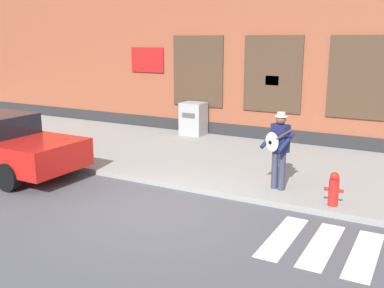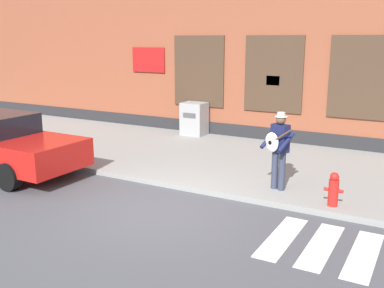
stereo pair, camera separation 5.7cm
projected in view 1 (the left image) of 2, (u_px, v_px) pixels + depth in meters
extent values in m
plane|color=#4C4C51|center=(160.00, 211.00, 9.14)|extent=(160.00, 160.00, 0.00)
cube|color=gray|center=(238.00, 161.00, 12.56)|extent=(28.00, 5.47, 0.13)
cube|color=brown|center=(294.00, 21.00, 15.69)|extent=(28.00, 4.00, 8.03)
cube|color=#28282B|center=(270.00, 136.00, 14.83)|extent=(28.00, 0.04, 0.55)
cube|color=#473323|center=(198.00, 71.00, 15.62)|extent=(1.93, 0.06, 2.43)
cube|color=black|center=(198.00, 71.00, 15.61)|extent=(1.81, 0.03, 2.31)
cube|color=#473323|center=(273.00, 74.00, 14.35)|extent=(1.93, 0.06, 2.43)
cube|color=black|center=(272.00, 74.00, 14.34)|extent=(1.81, 0.03, 2.31)
cube|color=#473323|center=(362.00, 78.00, 13.08)|extent=(1.93, 0.06, 2.43)
cube|color=black|center=(362.00, 78.00, 13.07)|extent=(1.81, 0.03, 2.31)
cube|color=red|center=(147.00, 60.00, 16.52)|extent=(1.40, 0.04, 0.90)
cube|color=yellow|center=(272.00, 81.00, 14.38)|extent=(0.44, 0.02, 0.30)
cube|color=silver|center=(283.00, 237.00, 7.92)|extent=(0.42, 1.90, 0.01)
cube|color=silver|center=(322.00, 245.00, 7.60)|extent=(0.42, 1.90, 0.01)
cube|color=silver|center=(364.00, 254.00, 7.28)|extent=(0.42, 1.90, 0.01)
cube|color=red|center=(1.00, 148.00, 11.57)|extent=(4.63, 1.92, 0.68)
cube|color=silver|center=(82.00, 151.00, 10.95)|extent=(0.06, 0.24, 0.12)
cube|color=silver|center=(46.00, 162.00, 9.98)|extent=(0.06, 0.24, 0.12)
cylinder|color=black|center=(65.00, 160.00, 11.74)|extent=(0.66, 0.25, 0.66)
cylinder|color=black|center=(9.00, 177.00, 10.27)|extent=(0.66, 0.25, 0.66)
cylinder|color=#33384C|center=(282.00, 171.00, 9.90)|extent=(0.15, 0.15, 0.86)
cylinder|color=#33384C|center=(275.00, 170.00, 10.02)|extent=(0.15, 0.15, 0.86)
cube|color=#191E47|center=(280.00, 138.00, 9.79)|extent=(0.43, 0.34, 0.62)
sphere|color=brown|center=(281.00, 119.00, 9.70)|extent=(0.22, 0.22, 0.22)
cylinder|color=beige|center=(281.00, 116.00, 9.69)|extent=(0.27, 0.28, 0.02)
cylinder|color=beige|center=(281.00, 114.00, 9.67)|extent=(0.18, 0.18, 0.09)
cylinder|color=#191E47|center=(286.00, 142.00, 9.56)|extent=(0.26, 0.51, 0.39)
cylinder|color=#191E47|center=(269.00, 139.00, 9.92)|extent=(0.26, 0.51, 0.39)
ellipsoid|color=silver|center=(272.00, 142.00, 9.76)|extent=(0.38, 0.24, 0.44)
cylinder|color=black|center=(270.00, 143.00, 9.72)|extent=(0.09, 0.04, 0.09)
cylinder|color=brown|center=(281.00, 136.00, 9.51)|extent=(0.46, 0.19, 0.34)
cube|color=#9E9E9E|center=(193.00, 119.00, 15.60)|extent=(0.80, 0.69, 1.13)
cube|color=#4C4C4C|center=(188.00, 115.00, 15.26)|extent=(0.48, 0.02, 0.16)
cylinder|color=red|center=(333.00, 192.00, 9.00)|extent=(0.20, 0.20, 0.55)
sphere|color=red|center=(335.00, 177.00, 8.92)|extent=(0.18, 0.18, 0.18)
cylinder|color=red|center=(327.00, 189.00, 9.05)|extent=(0.10, 0.07, 0.07)
cylinder|color=red|center=(341.00, 191.00, 8.92)|extent=(0.10, 0.07, 0.07)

